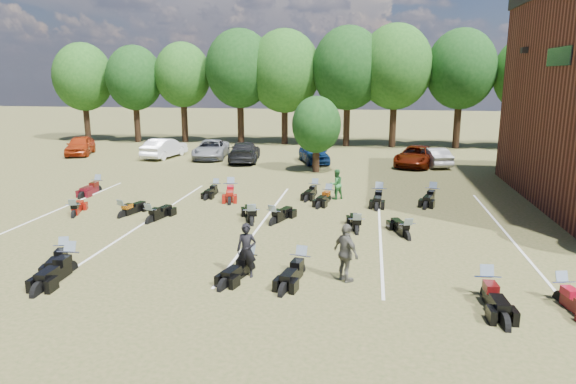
% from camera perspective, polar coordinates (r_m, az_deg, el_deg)
% --- Properties ---
extents(ground, '(160.00, 160.00, 0.00)m').
position_cam_1_polar(ground, '(18.77, 4.16, -6.47)').
color(ground, brown).
rests_on(ground, ground).
extents(car_0, '(3.08, 4.73, 1.50)m').
position_cam_1_polar(car_0, '(44.34, -22.10, 4.81)').
color(car_0, '#9C2C0E').
rests_on(car_0, ground).
extents(car_1, '(2.24, 4.72, 1.49)m').
position_cam_1_polar(car_1, '(40.81, -13.57, 4.78)').
color(car_1, white).
rests_on(car_1, ground).
extents(car_2, '(2.96, 5.26, 1.39)m').
position_cam_1_polar(car_2, '(39.79, -8.56, 4.72)').
color(car_2, gray).
rests_on(car_2, ground).
extents(car_3, '(2.71, 5.25, 1.46)m').
position_cam_1_polar(car_3, '(37.96, -4.85, 4.48)').
color(car_3, black).
rests_on(car_3, ground).
extents(car_4, '(2.96, 4.47, 1.42)m').
position_cam_1_polar(car_4, '(37.35, 2.91, 4.34)').
color(car_4, '#0B2250').
rests_on(car_4, ground).
extents(car_5, '(2.31, 4.13, 1.29)m').
position_cam_1_polar(car_5, '(37.39, 15.89, 3.78)').
color(car_5, '#ADADA8').
rests_on(car_5, ground).
extents(car_6, '(3.65, 5.47, 1.39)m').
position_cam_1_polar(car_6, '(37.05, 14.04, 3.89)').
color(car_6, '#551404').
rests_on(car_6, ground).
extents(car_7, '(3.98, 5.93, 1.60)m').
position_cam_1_polar(car_7, '(38.74, 24.61, 3.63)').
color(car_7, '#3E3E43').
rests_on(car_7, ground).
extents(person_black, '(0.63, 0.42, 1.72)m').
position_cam_1_polar(person_black, '(16.14, -4.63, -6.49)').
color(person_black, black).
rests_on(person_black, ground).
extents(person_green, '(0.96, 0.92, 1.55)m').
position_cam_1_polar(person_green, '(26.29, 5.37, 0.87)').
color(person_green, '#2A7133').
rests_on(person_green, ground).
extents(person_grey, '(1.05, 1.10, 1.83)m').
position_cam_1_polar(person_grey, '(15.81, 6.46, -6.74)').
color(person_grey, '#56544A').
rests_on(person_grey, ground).
extents(motorcycle_0, '(1.19, 2.18, 1.16)m').
position_cam_1_polar(motorcycle_0, '(19.24, -23.57, -7.06)').
color(motorcycle_0, black).
rests_on(motorcycle_0, ground).
extents(motorcycle_1, '(0.88, 2.49, 1.37)m').
position_cam_1_polar(motorcycle_1, '(18.19, -23.02, -8.14)').
color(motorcycle_1, black).
rests_on(motorcycle_1, ground).
extents(motorcycle_3, '(1.25, 2.27, 1.21)m').
position_cam_1_polar(motorcycle_3, '(16.86, -4.34, -8.75)').
color(motorcycle_3, black).
rests_on(motorcycle_3, ground).
extents(motorcycle_4, '(1.11, 2.35, 1.26)m').
position_cam_1_polar(motorcycle_4, '(16.60, 1.39, -9.07)').
color(motorcycle_4, black).
rests_on(motorcycle_4, ground).
extents(motorcycle_5, '(0.91, 2.43, 1.33)m').
position_cam_1_polar(motorcycle_5, '(15.93, 21.10, -10.95)').
color(motorcycle_5, black).
rests_on(motorcycle_5, ground).
extents(motorcycle_6, '(1.16, 2.25, 1.20)m').
position_cam_1_polar(motorcycle_6, '(16.56, 28.05, -10.70)').
color(motorcycle_6, '#510B0F').
rests_on(motorcycle_6, ground).
extents(motorcycle_7, '(1.27, 2.17, 1.15)m').
position_cam_1_polar(motorcycle_7, '(24.97, -22.67, -2.55)').
color(motorcycle_7, maroon).
rests_on(motorcycle_7, ground).
extents(motorcycle_8, '(1.20, 2.16, 1.15)m').
position_cam_1_polar(motorcycle_8, '(24.16, -17.88, -2.67)').
color(motorcycle_8, black).
rests_on(motorcycle_8, ground).
extents(motorcycle_9, '(1.11, 2.26, 1.20)m').
position_cam_1_polar(motorcycle_9, '(22.92, -15.04, -3.31)').
color(motorcycle_9, black).
rests_on(motorcycle_9, ground).
extents(motorcycle_10, '(1.35, 2.28, 1.21)m').
position_cam_1_polar(motorcycle_10, '(21.89, -1.63, -3.62)').
color(motorcycle_10, black).
rests_on(motorcycle_10, ground).
extents(motorcycle_11, '(1.40, 2.40, 1.28)m').
position_cam_1_polar(motorcycle_11, '(21.97, -4.07, -3.59)').
color(motorcycle_11, black).
rests_on(motorcycle_11, ground).
extents(motorcycle_12, '(0.93, 2.17, 1.17)m').
position_cam_1_polar(motorcycle_12, '(20.88, 7.61, -4.54)').
color(motorcycle_12, black).
rests_on(motorcycle_12, ground).
extents(motorcycle_13, '(1.29, 2.24, 1.19)m').
position_cam_1_polar(motorcycle_13, '(20.52, 13.05, -5.08)').
color(motorcycle_13, black).
rests_on(motorcycle_13, ground).
extents(motorcycle_14, '(0.73, 2.25, 1.25)m').
position_cam_1_polar(motorcycle_14, '(30.01, -20.36, 0.09)').
color(motorcycle_14, '#4C0A13').
rests_on(motorcycle_14, ground).
extents(motorcycle_15, '(1.30, 2.55, 1.36)m').
position_cam_1_polar(motorcycle_15, '(27.22, -6.35, -0.42)').
color(motorcycle_15, maroon).
rests_on(motorcycle_15, ground).
extents(motorcycle_16, '(0.72, 2.03, 1.12)m').
position_cam_1_polar(motorcycle_16, '(27.86, -8.03, -0.16)').
color(motorcycle_16, black).
rests_on(motorcycle_16, ground).
extents(motorcycle_17, '(1.13, 2.25, 1.20)m').
position_cam_1_polar(motorcycle_17, '(26.03, 4.47, -0.99)').
color(motorcycle_17, black).
rests_on(motorcycle_17, ground).
extents(motorcycle_18, '(1.01, 2.23, 1.20)m').
position_cam_1_polar(motorcycle_18, '(27.32, 2.97, -0.31)').
color(motorcycle_18, black).
rests_on(motorcycle_18, ground).
extents(motorcycle_19, '(1.39, 2.49, 1.32)m').
position_cam_1_polar(motorcycle_19, '(26.96, 15.69, -0.95)').
color(motorcycle_19, black).
rests_on(motorcycle_19, ground).
extents(motorcycle_20, '(0.93, 2.45, 1.34)m').
position_cam_1_polar(motorcycle_20, '(26.27, 10.04, -1.02)').
color(motorcycle_20, black).
rests_on(motorcycle_20, ground).
extents(tree_line, '(56.00, 6.00, 9.79)m').
position_cam_1_polar(tree_line, '(46.73, 6.26, 12.87)').
color(tree_line, black).
rests_on(tree_line, ground).
extents(young_tree_midfield, '(3.20, 3.20, 4.70)m').
position_cam_1_polar(young_tree_midfield, '(33.49, 3.17, 7.48)').
color(young_tree_midfield, black).
rests_on(young_tree_midfield, ground).
extents(parking_lines, '(20.10, 14.00, 0.01)m').
position_cam_1_polar(parking_lines, '(22.02, -2.96, -3.51)').
color(parking_lines, silver).
rests_on(parking_lines, ground).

